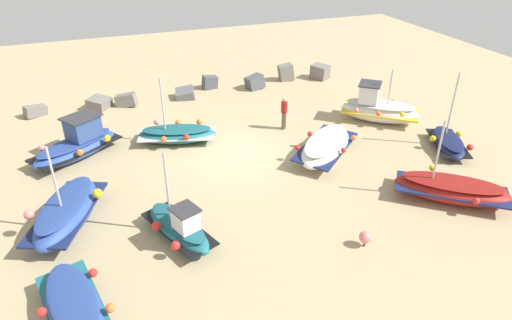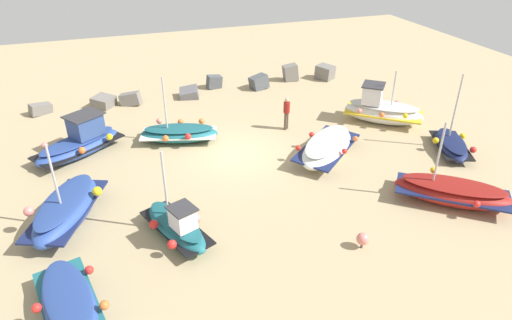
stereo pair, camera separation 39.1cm
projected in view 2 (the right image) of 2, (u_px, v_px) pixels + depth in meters
name	position (u px, v px, depth m)	size (l,w,h in m)	color
ground_plane	(237.00, 154.00, 20.74)	(48.54, 48.54, 0.00)	tan
fishing_boat_0	(80.00, 142.00, 20.48)	(4.28, 3.55, 1.82)	#2D4C9E
fishing_boat_1	(66.00, 209.00, 16.01)	(3.03, 4.36, 3.29)	#2D4C9E
fishing_boat_2	(451.00, 145.00, 20.83)	(2.38, 3.35, 3.60)	navy
fishing_boat_3	(382.00, 110.00, 23.52)	(4.09, 3.77, 2.86)	white
fishing_boat_4	(69.00, 304.00, 12.35)	(2.12, 3.83, 0.89)	#2D4C9E
fishing_boat_5	(327.00, 147.00, 20.37)	(4.31, 4.07, 0.95)	white
fishing_boat_6	(179.00, 133.00, 21.77)	(4.01, 2.55, 3.27)	#1E6670
fishing_boat_7	(452.00, 192.00, 17.19)	(4.41, 4.02, 3.29)	maroon
fishing_boat_8	(177.00, 226.00, 15.31)	(2.20, 3.47, 3.15)	#1E6670
person_walking	(287.00, 111.00, 22.63)	(0.32, 0.32, 1.69)	brown
breakwater_rocks	(214.00, 87.00, 27.49)	(18.60, 2.09, 1.24)	slate
mooring_buoy_0	(363.00, 239.00, 14.89)	(0.42, 0.42, 0.58)	#3F3F42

